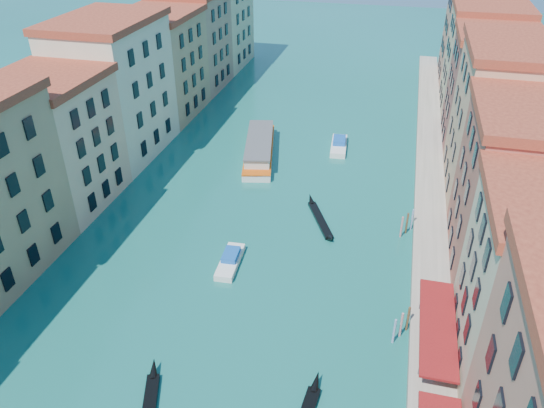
# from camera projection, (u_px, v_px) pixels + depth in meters

# --- Properties ---
(left_bank_palazzos) EXTENTS (12.80, 128.40, 21.00)m
(left_bank_palazzos) POSITION_uv_depth(u_px,v_px,m) (93.00, 108.00, 75.65)
(left_bank_palazzos) COLOR beige
(left_bank_palazzos) RESTS_ON ground
(right_bank_palazzos) EXTENTS (12.80, 128.40, 21.00)m
(right_bank_palazzos) POSITION_uv_depth(u_px,v_px,m) (509.00, 147.00, 64.37)
(right_bank_palazzos) COLOR #A1463C
(right_bank_palazzos) RESTS_ON ground
(quay) EXTENTS (4.00, 140.00, 1.00)m
(quay) POSITION_uv_depth(u_px,v_px,m) (430.00, 204.00, 70.84)
(quay) COLOR gray
(quay) RESTS_ON ground
(vaporetto_far) EXTENTS (8.00, 18.96, 2.75)m
(vaporetto_far) POSITION_uv_depth(u_px,v_px,m) (259.00, 148.00, 84.11)
(vaporetto_far) COLOR silver
(vaporetto_far) RESTS_ON ground
(gondola_far) EXTENTS (5.51, 10.42, 1.58)m
(gondola_far) POSITION_uv_depth(u_px,v_px,m) (320.00, 218.00, 68.17)
(gondola_far) COLOR black
(gondola_far) RESTS_ON ground
(motorboat_mid) EXTENTS (2.41, 6.59, 1.34)m
(motorboat_mid) POSITION_uv_depth(u_px,v_px,m) (230.00, 260.00, 60.32)
(motorboat_mid) COLOR white
(motorboat_mid) RESTS_ON ground
(motorboat_far) EXTENTS (3.02, 7.82, 1.58)m
(motorboat_far) POSITION_uv_depth(u_px,v_px,m) (339.00, 145.00, 86.46)
(motorboat_far) COLOR white
(motorboat_far) RESTS_ON ground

